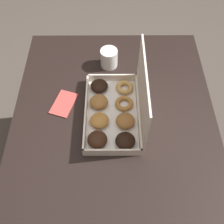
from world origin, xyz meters
TOP-DOWN VIEW (x-y plane):
  - ground_plane at (0.00, 0.00)m, footprint 8.00×8.00m
  - dining_table at (0.00, 0.00)m, footprint 1.05×0.94m
  - donut_box at (0.04, 0.01)m, footprint 0.42×0.26m
  - coffee_mug at (-0.29, -0.02)m, footprint 0.09×0.09m
  - paper_napkin at (-0.03, -0.24)m, footprint 0.17×0.13m

SIDE VIEW (x-z plane):
  - ground_plane at x=0.00m, z-range 0.00..0.00m
  - dining_table at x=0.00m, z-range 0.28..1.05m
  - paper_napkin at x=-0.03m, z-range 0.77..0.78m
  - coffee_mug at x=-0.29m, z-range 0.78..0.87m
  - donut_box at x=0.04m, z-range 0.68..0.97m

